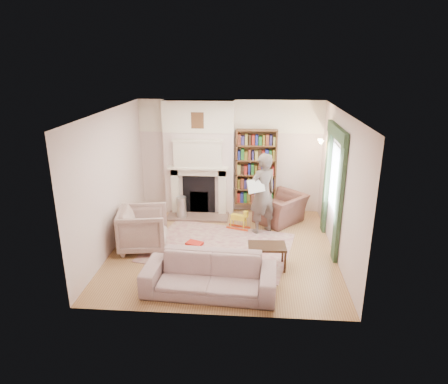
# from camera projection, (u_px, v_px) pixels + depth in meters

# --- Properties ---
(floor) EXTENTS (4.50, 4.50, 0.00)m
(floor) POSITION_uv_depth(u_px,v_px,m) (223.00, 248.00, 8.27)
(floor) COLOR brown
(floor) RESTS_ON ground
(ceiling) EXTENTS (4.50, 4.50, 0.00)m
(ceiling) POSITION_uv_depth(u_px,v_px,m) (223.00, 112.00, 7.36)
(ceiling) COLOR white
(ceiling) RESTS_ON wall_back
(wall_back) EXTENTS (4.50, 0.00, 4.50)m
(wall_back) POSITION_uv_depth(u_px,v_px,m) (230.00, 157.00, 9.94)
(wall_back) COLOR beige
(wall_back) RESTS_ON floor
(wall_front) EXTENTS (4.50, 0.00, 4.50)m
(wall_front) POSITION_uv_depth(u_px,v_px,m) (211.00, 232.00, 5.69)
(wall_front) COLOR beige
(wall_front) RESTS_ON floor
(wall_left) EXTENTS (0.00, 4.50, 4.50)m
(wall_left) POSITION_uv_depth(u_px,v_px,m) (111.00, 181.00, 7.98)
(wall_left) COLOR beige
(wall_left) RESTS_ON floor
(wall_right) EXTENTS (0.00, 4.50, 4.50)m
(wall_right) POSITION_uv_depth(u_px,v_px,m) (340.00, 187.00, 7.65)
(wall_right) COLOR beige
(wall_right) RESTS_ON floor
(fireplace) EXTENTS (1.70, 0.58, 2.80)m
(fireplace) POSITION_uv_depth(u_px,v_px,m) (199.00, 159.00, 9.81)
(fireplace) COLOR beige
(fireplace) RESTS_ON floor
(bookcase) EXTENTS (1.00, 0.24, 1.85)m
(bookcase) POSITION_uv_depth(u_px,v_px,m) (256.00, 167.00, 9.84)
(bookcase) COLOR brown
(bookcase) RESTS_ON floor
(window) EXTENTS (0.02, 0.90, 1.30)m
(window) POSITION_uv_depth(u_px,v_px,m) (335.00, 178.00, 8.01)
(window) COLOR silver
(window) RESTS_ON wall_right
(curtain_left) EXTENTS (0.07, 0.32, 2.40)m
(curtain_left) POSITION_uv_depth(u_px,v_px,m) (339.00, 202.00, 7.44)
(curtain_left) COLOR #2B422A
(curtain_left) RESTS_ON floor
(curtain_right) EXTENTS (0.07, 0.32, 2.40)m
(curtain_right) POSITION_uv_depth(u_px,v_px,m) (327.00, 180.00, 8.76)
(curtain_right) COLOR #2B422A
(curtain_right) RESTS_ON floor
(pelmet) EXTENTS (0.09, 1.70, 0.24)m
(pelmet) POSITION_uv_depth(u_px,v_px,m) (337.00, 132.00, 7.72)
(pelmet) COLOR #2B422A
(pelmet) RESTS_ON wall_right
(wall_sconce) EXTENTS (0.20, 0.24, 0.24)m
(wall_sconce) POSITION_uv_depth(u_px,v_px,m) (319.00, 145.00, 8.92)
(wall_sconce) COLOR gold
(wall_sconce) RESTS_ON wall_right
(rug) EXTENTS (3.27, 2.78, 0.01)m
(rug) POSITION_uv_depth(u_px,v_px,m) (219.00, 247.00, 8.30)
(rug) COLOR #C0B491
(rug) RESTS_ON floor
(armchair_reading) EXTENTS (1.40, 1.41, 0.69)m
(armchair_reading) POSITION_uv_depth(u_px,v_px,m) (280.00, 209.00, 9.47)
(armchair_reading) COLOR #4D2D29
(armchair_reading) RESTS_ON floor
(armchair_left) EXTENTS (1.09, 1.07, 0.87)m
(armchair_left) POSITION_uv_depth(u_px,v_px,m) (143.00, 229.00, 8.14)
(armchair_left) COLOR #BDAF9C
(armchair_left) RESTS_ON floor
(sofa) EXTENTS (2.25, 0.99, 0.64)m
(sofa) POSITION_uv_depth(u_px,v_px,m) (209.00, 275.00, 6.64)
(sofa) COLOR #B6A496
(sofa) RESTS_ON floor
(man_reading) EXTENTS (0.80, 0.73, 1.82)m
(man_reading) POSITION_uv_depth(u_px,v_px,m) (263.00, 194.00, 8.76)
(man_reading) COLOR #534942
(man_reading) RESTS_ON floor
(newspaper) EXTENTS (0.41, 0.33, 0.28)m
(newspaper) POSITION_uv_depth(u_px,v_px,m) (256.00, 186.00, 8.50)
(newspaper) COLOR silver
(newspaper) RESTS_ON man_reading
(coffee_table) EXTENTS (0.72, 0.48, 0.45)m
(coffee_table) POSITION_uv_depth(u_px,v_px,m) (267.00, 256.00, 7.47)
(coffee_table) COLOR #352012
(coffee_table) RESTS_ON floor
(paraffin_heater) EXTENTS (0.26, 0.26, 0.55)m
(paraffin_heater) POSITION_uv_depth(u_px,v_px,m) (181.00, 208.00, 9.73)
(paraffin_heater) COLOR #B9BBC1
(paraffin_heater) RESTS_ON floor
(rocking_horse) EXTENTS (0.56, 0.36, 0.46)m
(rocking_horse) POSITION_uv_depth(u_px,v_px,m) (238.00, 219.00, 9.14)
(rocking_horse) COLOR gold
(rocking_horse) RESTS_ON rug
(board_game) EXTENTS (0.34, 0.34, 0.03)m
(board_game) POSITION_uv_depth(u_px,v_px,m) (203.00, 256.00, 7.90)
(board_game) COLOR #DDBE4E
(board_game) RESTS_ON rug
(game_box_lid) EXTENTS (0.39, 0.33, 0.06)m
(game_box_lid) POSITION_uv_depth(u_px,v_px,m) (195.00, 243.00, 8.40)
(game_box_lid) COLOR red
(game_box_lid) RESTS_ON rug
(comic_annuals) EXTENTS (0.77, 0.54, 0.02)m
(comic_annuals) POSITION_uv_depth(u_px,v_px,m) (238.00, 257.00, 7.88)
(comic_annuals) COLOR red
(comic_annuals) RESTS_ON rug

